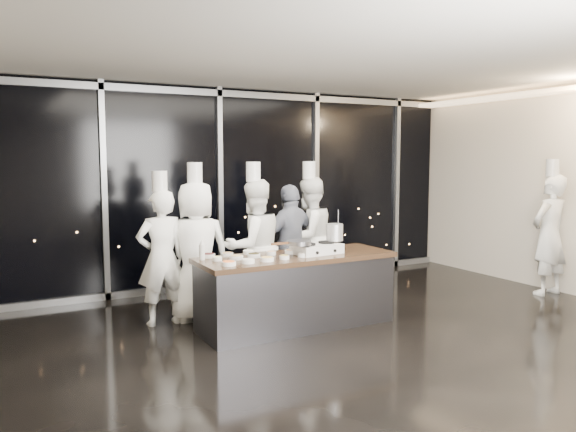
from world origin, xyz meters
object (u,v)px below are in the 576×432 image
object	(u,v)px
demo_counter	(296,291)
chef_far_left	(161,256)
frying_pan	(298,243)
stove	(317,248)
stock_pot	(335,232)
chef_left	(196,250)
chef_center	(254,246)
chef_side	(549,234)
chef_right	(309,237)
guest	(291,244)

from	to	relation	value
demo_counter	chef_far_left	size ratio (longest dim) A/B	1.27
frying_pan	stove	bearing A→B (deg)	3.39
stock_pot	chef_left	distance (m)	1.79
stove	chef_center	bearing A→B (deg)	114.07
frying_pan	chef_side	size ratio (longest dim) A/B	0.26
stove	chef_center	distance (m)	0.97
demo_counter	chef_right	xyz separation A→B (m)	(0.89, 1.19, 0.46)
chef_far_left	guest	bearing A→B (deg)	-174.60
stove	chef_far_left	xyz separation A→B (m)	(-1.71, 0.93, -0.09)
demo_counter	guest	bearing A→B (deg)	63.92
chef_center	chef_right	distance (m)	1.15
chef_far_left	chef_side	world-z (taller)	chef_side
chef_far_left	guest	xyz separation A→B (m)	(1.96, 0.19, -0.01)
chef_center	guest	world-z (taller)	chef_center
chef_right	guest	bearing A→B (deg)	2.92
stove	chef_center	xyz separation A→B (m)	(-0.48, 0.84, -0.05)
demo_counter	guest	distance (m)	1.27
frying_pan	guest	distance (m)	1.30
frying_pan	chef_center	size ratio (longest dim) A/B	0.26
chef_left	chef_center	xyz separation A→B (m)	(0.79, -0.06, -0.00)
chef_right	stove	bearing A→B (deg)	49.16
stock_pot	chef_side	world-z (taller)	chef_side
stove	chef_right	size ratio (longest dim) A/B	0.30
chef_far_left	frying_pan	bearing A→B (deg)	145.26
guest	chef_side	distance (m)	3.96
chef_center	chef_right	size ratio (longest dim) A/B	1.00
stock_pot	chef_center	world-z (taller)	chef_center
frying_pan	chef_center	distance (m)	0.92
chef_far_left	stock_pot	bearing A→B (deg)	155.71
guest	chef_far_left	bearing A→B (deg)	-5.11
frying_pan	chef_far_left	xyz separation A→B (m)	(-1.41, 0.97, -0.20)
guest	chef_right	bearing A→B (deg)	-173.33
demo_counter	stock_pot	xyz separation A→B (m)	(0.56, 0.00, 0.69)
frying_pan	stock_pot	xyz separation A→B (m)	(0.58, 0.08, 0.08)
stove	chef_far_left	world-z (taller)	chef_far_left
stock_pot	chef_side	size ratio (longest dim) A/B	0.10
chef_far_left	chef_right	size ratio (longest dim) A/B	0.95
chef_left	chef_side	distance (m)	5.34
chef_left	chef_center	size ratio (longest dim) A/B	1.00
stove	guest	distance (m)	1.15
guest	chef_right	size ratio (longest dim) A/B	0.84
chef_left	guest	xyz separation A→B (m)	(1.52, 0.22, -0.06)
demo_counter	chef_center	world-z (taller)	chef_center
chef_left	chef_right	bearing A→B (deg)	-165.17
stock_pot	chef_far_left	xyz separation A→B (m)	(-1.99, 0.89, -0.28)
chef_side	stock_pot	bearing A→B (deg)	-9.90
guest	stock_pot	bearing A→B (deg)	80.96
frying_pan	chef_center	bearing A→B (deg)	96.14
frying_pan	chef_center	world-z (taller)	chef_center
guest	chef_right	distance (m)	0.38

